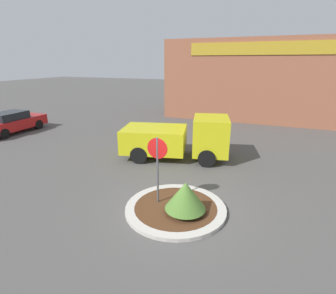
# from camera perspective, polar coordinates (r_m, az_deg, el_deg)

# --- Properties ---
(ground_plane) EXTENTS (120.00, 120.00, 0.00)m
(ground_plane) POSITION_cam_1_polar(r_m,az_deg,el_deg) (8.90, 1.67, -13.51)
(ground_plane) COLOR #514F4C
(traffic_island) EXTENTS (3.32, 3.32, 0.12)m
(traffic_island) POSITION_cam_1_polar(r_m,az_deg,el_deg) (8.87, 1.67, -13.17)
(traffic_island) COLOR #BCB7AD
(traffic_island) RESTS_ON ground_plane
(stop_sign) EXTENTS (0.69, 0.07, 2.40)m
(stop_sign) POSITION_cam_1_polar(r_m,az_deg,el_deg) (8.45, -2.31, -2.75)
(stop_sign) COLOR #4C4C51
(stop_sign) RESTS_ON ground_plane
(island_shrub) EXTENTS (1.29, 1.29, 1.03)m
(island_shrub) POSITION_cam_1_polar(r_m,az_deg,el_deg) (8.28, 3.82, -10.49)
(island_shrub) COLOR brown
(island_shrub) RESTS_ON traffic_island
(utility_truck) EXTENTS (5.54, 3.35, 2.12)m
(utility_truck) POSITION_cam_1_polar(r_m,az_deg,el_deg) (13.05, 2.28, 2.02)
(utility_truck) COLOR gold
(utility_truck) RESTS_ON ground_plane
(storefront_building) EXTENTS (15.50, 6.07, 6.36)m
(storefront_building) POSITION_cam_1_polar(r_m,az_deg,el_deg) (24.07, 19.98, 13.59)
(storefront_building) COLOR #93563D
(storefront_building) RESTS_ON ground_plane
(parked_sedan_red) EXTENTS (1.83, 4.44, 1.45)m
(parked_sedan_red) POSITION_cam_1_polar(r_m,az_deg,el_deg) (20.72, -30.80, 4.66)
(parked_sedan_red) COLOR #B21919
(parked_sedan_red) RESTS_ON ground_plane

